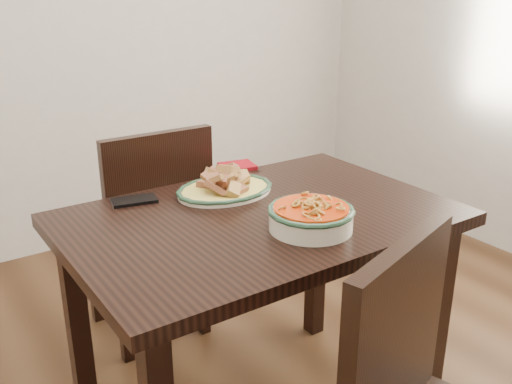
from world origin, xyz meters
TOP-DOWN VIEW (x-y plane):
  - wall_back at (0.00, 1.75)m, footprint 3.50×0.10m
  - dining_table at (-0.09, 0.05)m, footprint 1.12×0.74m
  - chair_far at (-0.16, 0.69)m, footprint 0.42×0.42m
  - fish_plate at (-0.08, 0.25)m, footprint 0.32×0.25m
  - noodle_bowl at (-0.04, -0.12)m, footprint 0.24×0.24m
  - smartphone at (-0.35, 0.34)m, footprint 0.15×0.10m
  - napkin at (0.09, 0.46)m, footprint 0.14×0.12m

SIDE VIEW (x-z plane):
  - chair_far at x=-0.16m, z-range 0.05..0.94m
  - dining_table at x=-0.09m, z-range 0.27..1.02m
  - smartphone at x=-0.35m, z-range 0.75..0.76m
  - napkin at x=0.09m, z-range 0.75..0.76m
  - noodle_bowl at x=-0.04m, z-range 0.75..0.84m
  - fish_plate at x=-0.08m, z-range 0.74..0.85m
  - wall_back at x=0.00m, z-range 0.00..2.60m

